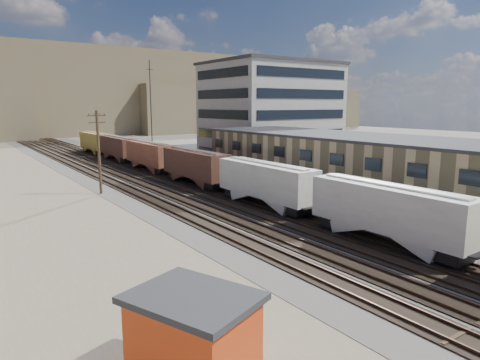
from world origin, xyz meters
TOP-DOWN VIEW (x-y plane):
  - ballast_bed at (0.00, 50.00)m, footprint 18.00×200.00m
  - asphalt_lot at (22.00, 35.00)m, footprint 26.00×120.00m
  - rail_tracks at (-0.55, 50.00)m, footprint 11.40×200.00m
  - freight_train at (3.80, 33.13)m, footprint 3.00×119.74m
  - warehouse at (14.98, 25.00)m, footprint 12.40×40.40m
  - office_tower at (27.95, 54.95)m, footprint 22.60×18.60m
  - utility_pole_north at (-8.50, 42.00)m, footprint 2.20×0.32m
  - radio_mast at (6.00, 60.00)m, footprint 1.20×0.16m
  - hills_north at (0.17, 167.92)m, footprint 265.00×80.00m
  - maintenance_shed at (-16.33, 4.39)m, footprint 5.20×5.82m
  - parked_car_blue at (27.45, 59.70)m, footprint 5.23×6.34m
  - parked_car_far at (28.08, 51.49)m, footprint 2.19×5.00m

SIDE VIEW (x-z plane):
  - asphalt_lot at x=22.00m, z-range 0.00..0.04m
  - ballast_bed at x=0.00m, z-range 0.00..0.06m
  - rail_tracks at x=-0.55m, z-range -0.01..0.23m
  - parked_car_blue at x=27.45m, z-range 0.00..1.61m
  - parked_car_far at x=28.08m, z-range 0.00..1.67m
  - maintenance_shed at x=-16.33m, z-range 0.04..3.56m
  - freight_train at x=3.80m, z-range 0.56..5.02m
  - warehouse at x=14.98m, z-range 0.03..7.28m
  - utility_pole_north at x=-8.50m, z-range 0.30..10.30m
  - radio_mast at x=6.00m, z-range 0.12..18.12m
  - office_tower at x=27.95m, z-range 0.04..18.49m
  - hills_north at x=0.17m, z-range -1.90..30.10m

